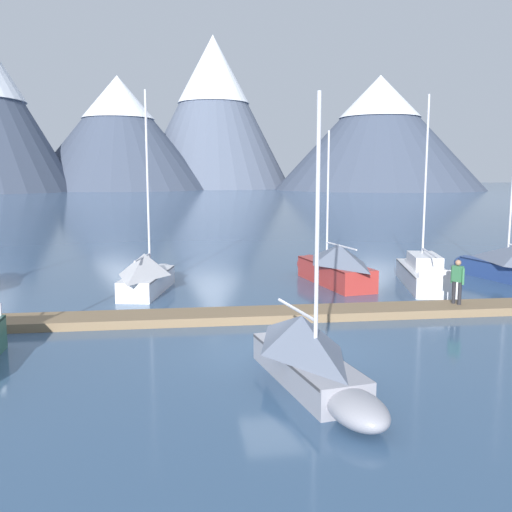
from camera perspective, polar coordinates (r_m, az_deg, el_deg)
ground_plane at (r=16.60m, az=2.94°, el=-9.81°), size 700.00×700.00×0.00m
mountain_central_massif at (r=208.37m, az=-13.74°, el=12.17°), size 63.82×63.82×39.45m
mountain_shoulder_ridge at (r=225.18m, az=-4.32°, el=14.61°), size 59.83×59.83×57.94m
mountain_east_summit at (r=204.16m, az=12.37°, el=12.24°), size 72.31×72.31×39.04m
dock at (r=20.35m, az=0.79°, el=-5.98°), size 29.72×1.95×0.30m
sailboat_mid_dock_port at (r=25.41m, az=-10.82°, el=-1.68°), size 2.64×6.16×8.76m
sailboat_mid_dock_starboard at (r=14.02m, az=5.47°, el=-9.97°), size 2.34×5.86×7.00m
sailboat_far_berth at (r=26.99m, az=7.85°, el=-0.86°), size 2.66×6.50×7.22m
sailboat_outer_slip at (r=27.77m, az=16.46°, el=-1.54°), size 3.25×7.27×8.77m
person_on_dock at (r=22.46m, az=19.73°, el=-2.20°), size 0.36×0.54×1.69m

